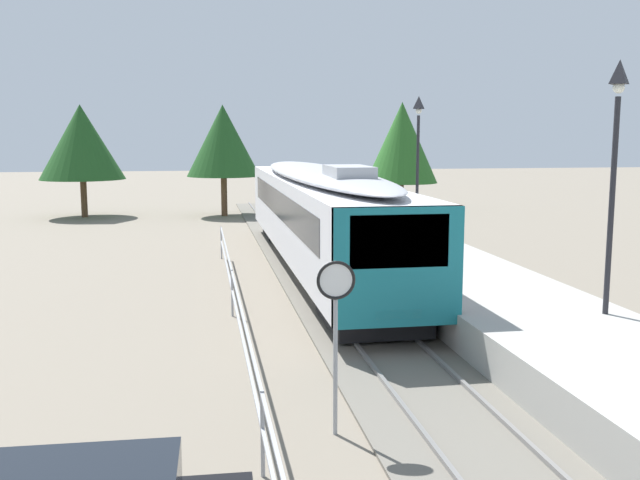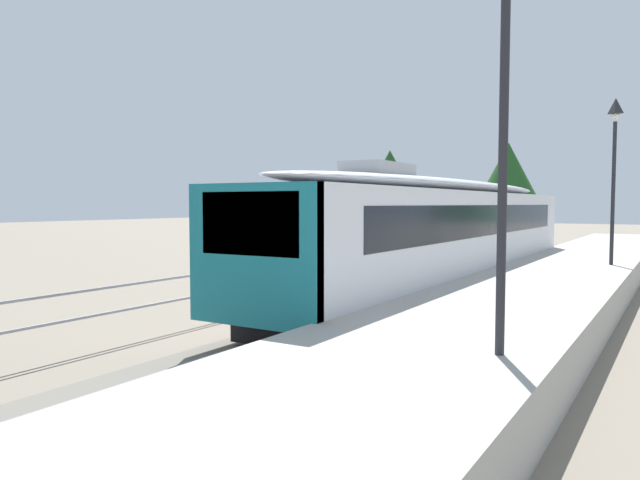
# 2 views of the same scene
# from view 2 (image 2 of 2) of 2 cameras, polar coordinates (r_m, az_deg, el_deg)

# --- Properties ---
(ground_plane) EXTENTS (160.00, 160.00, 0.00)m
(ground_plane) POSITION_cam_2_polar(r_m,az_deg,el_deg) (16.70, -3.73, -6.43)
(ground_plane) COLOR slate
(track_rails) EXTENTS (3.20, 60.00, 0.14)m
(track_rails) POSITION_cam_2_polar(r_m,az_deg,el_deg) (15.19, 5.62, -7.31)
(track_rails) COLOR #6B665B
(track_rails) RESTS_ON ground
(commuter_train) EXTENTS (2.82, 20.58, 3.74)m
(commuter_train) POSITION_cam_2_polar(r_m,az_deg,el_deg) (19.53, 12.06, 1.28)
(commuter_train) COLOR silver
(commuter_train) RESTS_ON track_rails
(station_platform) EXTENTS (3.90, 60.00, 0.90)m
(station_platform) POSITION_cam_2_polar(r_m,az_deg,el_deg) (14.03, 17.75, -6.63)
(station_platform) COLOR #A8A59E
(station_platform) RESTS_ON ground
(platform_lamp_mid_platform) EXTENTS (0.34, 0.34, 5.35)m
(platform_lamp_mid_platform) POSITION_cam_2_polar(r_m,az_deg,el_deg) (8.24, 17.22, 15.60)
(platform_lamp_mid_platform) COLOR #232328
(platform_lamp_mid_platform) RESTS_ON station_platform
(platform_lamp_far_end) EXTENTS (0.34, 0.34, 5.35)m
(platform_lamp_far_end) POSITION_cam_2_polar(r_m,az_deg,el_deg) (21.53, 26.29, 7.78)
(platform_lamp_far_end) COLOR #232328
(platform_lamp_far_end) RESTS_ON station_platform
(tree_behind_carpark) EXTENTS (4.31, 4.31, 6.52)m
(tree_behind_carpark) POSITION_cam_2_polar(r_m,az_deg,el_deg) (37.65, 17.52, 5.67)
(tree_behind_carpark) COLOR brown
(tree_behind_carpark) RESTS_ON ground
(tree_distant_left) EXTENTS (4.86, 4.86, 6.51)m
(tree_distant_left) POSITION_cam_2_polar(r_m,az_deg,el_deg) (41.04, 6.68, 5.51)
(tree_distant_left) COLOR brown
(tree_distant_left) RESTS_ON ground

